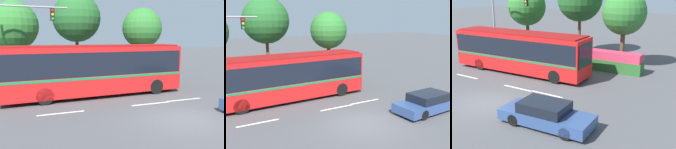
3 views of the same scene
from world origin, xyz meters
The scene contains 9 objects.
ground_plane centered at (0.00, 0.00, 0.00)m, with size 140.00×140.00×0.00m, color #4C4C4F.
city_bus centered at (-2.46, 6.27, 1.88)m, with size 11.81×2.96×3.31m.
sedan_foreground centered at (4.73, -0.37, 0.59)m, with size 4.89×2.07×1.25m.
flowering_hedge centered at (1.39, 10.46, 0.81)m, with size 9.98×1.13×1.64m.
street_tree_centre centered at (-1.61, 14.79, 5.63)m, with size 4.59×4.59×7.94m.
street_tree_right centered at (4.02, 12.18, 4.65)m, with size 3.73×3.73×6.54m.
lane_stripe_near centered at (-0.11, 3.07, 0.01)m, with size 2.40×0.16×0.01m, color silver.
lane_stripe_mid centered at (2.29, 3.18, 0.01)m, with size 2.40×0.16×0.01m, color silver.
lane_stripe_far centered at (-5.25, 3.07, 0.01)m, with size 2.40×0.16×0.01m, color silver.
Camera 2 is at (-7.86, -10.88, 5.88)m, focal length 40.38 mm.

